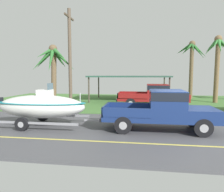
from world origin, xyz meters
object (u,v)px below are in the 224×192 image
at_px(carport_awning, 130,77).
at_px(palm_tree_near_left, 192,56).
at_px(pickup_truck_towing, 166,109).
at_px(utility_pole, 70,59).
at_px(palm_tree_far_left, 53,62).
at_px(boat_on_trailer, 41,106).
at_px(parked_pickup_background, 157,94).
at_px(palm_tree_near_right, 218,54).

height_order(carport_awning, palm_tree_near_left, palm_tree_near_left).
height_order(pickup_truck_towing, utility_pole, utility_pole).
bearing_deg(palm_tree_far_left, boat_on_trailer, -74.05).
bearing_deg(carport_awning, palm_tree_near_left, 23.38).
bearing_deg(palm_tree_far_left, pickup_truck_towing, -32.16).
relative_size(boat_on_trailer, palm_tree_near_left, 0.91).
relative_size(palm_tree_near_left, palm_tree_far_left, 1.30).
bearing_deg(utility_pole, boat_on_trailer, -89.53).
distance_m(pickup_truck_towing, carport_awning, 11.57).
bearing_deg(carport_awning, pickup_truck_towing, -77.89).
distance_m(palm_tree_near_left, palm_tree_far_left, 15.13).
xyz_separation_m(boat_on_trailer, parked_pickup_background, (6.47, 7.61, 0.01)).
xyz_separation_m(palm_tree_near_right, utility_pole, (-12.16, -5.96, -0.78)).
bearing_deg(palm_tree_near_left, carport_awning, -156.62).
xyz_separation_m(parked_pickup_background, palm_tree_far_left, (-7.86, -2.74, 2.57)).
height_order(carport_awning, palm_tree_near_right, palm_tree_near_right).
bearing_deg(pickup_truck_towing, utility_pole, 143.52).
relative_size(pickup_truck_towing, carport_awning, 0.69).
xyz_separation_m(boat_on_trailer, palm_tree_far_left, (-1.39, 4.87, 2.58)).
distance_m(palm_tree_near_right, utility_pole, 13.56).
xyz_separation_m(pickup_truck_towing, parked_pickup_background, (0.11, 7.61, -0.01)).
distance_m(carport_awning, palm_tree_far_left, 8.38).
relative_size(pickup_truck_towing, boat_on_trailer, 0.94).
distance_m(boat_on_trailer, parked_pickup_background, 9.99).
relative_size(palm_tree_near_right, utility_pole, 0.85).
relative_size(boat_on_trailer, carport_awning, 0.74).
xyz_separation_m(carport_awning, palm_tree_near_left, (6.61, 2.86, 2.28)).
distance_m(pickup_truck_towing, palm_tree_near_right, 12.66).
relative_size(carport_awning, palm_tree_near_left, 1.24).
distance_m(pickup_truck_towing, boat_on_trailer, 6.36).
bearing_deg(palm_tree_near_left, palm_tree_far_left, -142.39).
relative_size(pickup_truck_towing, palm_tree_far_left, 1.11).
relative_size(pickup_truck_towing, utility_pole, 0.74).
xyz_separation_m(boat_on_trailer, palm_tree_near_right, (12.12, 10.69, 3.59)).
height_order(palm_tree_near_right, utility_pole, utility_pole).
bearing_deg(parked_pickup_background, utility_pole, -156.10).
relative_size(boat_on_trailer, palm_tree_far_left, 1.19).
bearing_deg(palm_tree_near_left, palm_tree_near_right, -65.29).
height_order(parked_pickup_background, carport_awning, carport_awning).
xyz_separation_m(palm_tree_near_left, palm_tree_far_left, (-11.95, -9.21, -1.14)).
relative_size(pickup_truck_towing, palm_tree_near_left, 0.86).
bearing_deg(utility_pole, palm_tree_far_left, 173.93).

